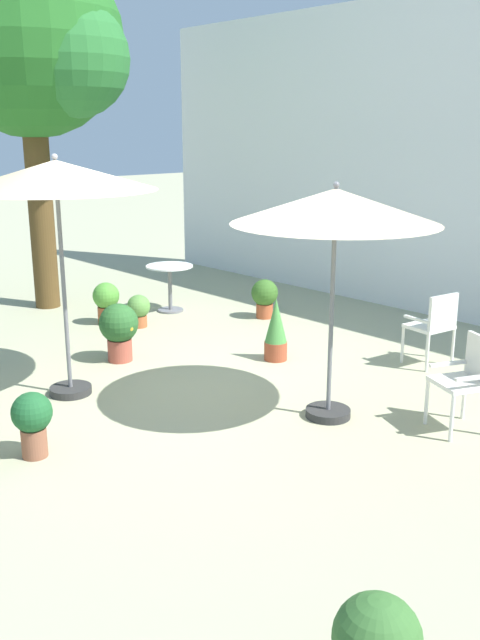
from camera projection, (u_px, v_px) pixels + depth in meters
The scene contains 14 objects.
ground_plane at pixel (204, 393), 7.43m from camera, with size 60.00×60.00×0.00m, color #A6A583.
villa_facade at pixel (454, 160), 9.92m from camera, with size 12.02×0.30×4.59m, color white.
shade_tree at pixel (32, 40), 9.96m from camera, with size 2.90×2.76×5.34m.
patio_umbrella_0 at pixel (56, 179), 6.81m from camera, with size 1.99×1.99×2.49m.
patio_umbrella_1 at pixel (335, 209), 6.28m from camera, with size 1.93×1.93×2.27m.
cafe_table_0 at pixel (170, 279), 10.61m from camera, with size 0.71×0.71×0.72m.
patio_chair_0 at pixel (468, 376), 6.41m from camera, with size 0.59×0.60×0.89m.
patio_chair_1 at pixel (434, 323), 8.15m from camera, with size 0.50×0.54×0.89m.
potted_plant_2 at pixel (119, 328), 8.35m from camera, with size 0.47×0.47×0.71m.
potted_plant_3 at pixel (139, 309), 9.82m from camera, with size 0.33×0.33×0.47m.
potted_plant_5 at pixel (265, 296), 10.28m from camera, with size 0.40×0.40×0.58m.
potted_plant_6 at pixel (276, 330), 8.40m from camera, with size 0.28×0.28×0.77m.
potted_plant_7 at pixel (106, 300), 9.95m from camera, with size 0.38×0.38×0.61m.
potted_plant_8 at pixel (32, 419), 5.90m from camera, with size 0.35×0.35×0.58m.
Camera 1 is at (5.34, -4.47, 2.73)m, focal length 39.03 mm.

